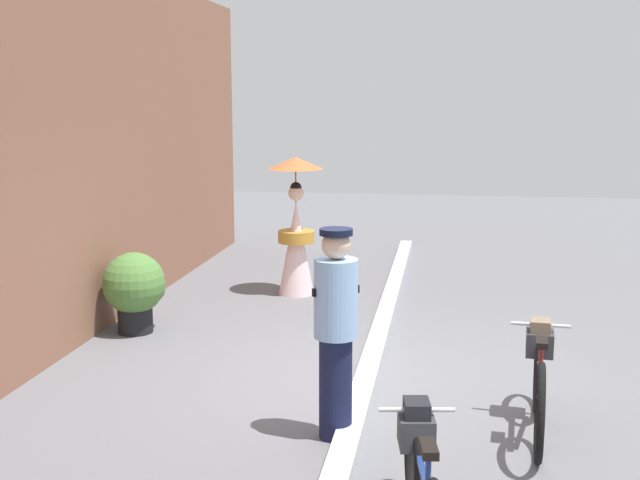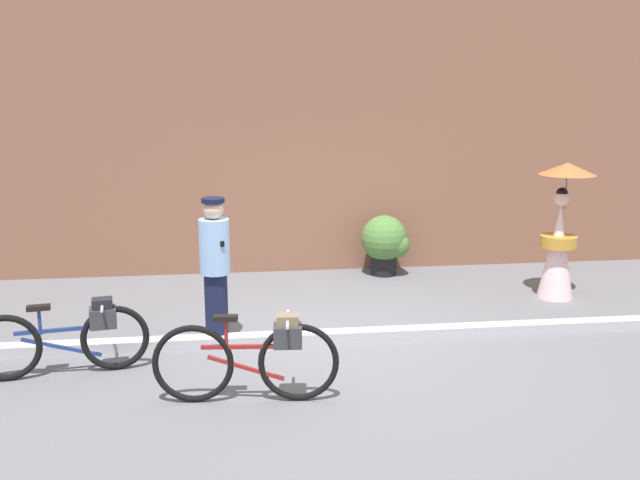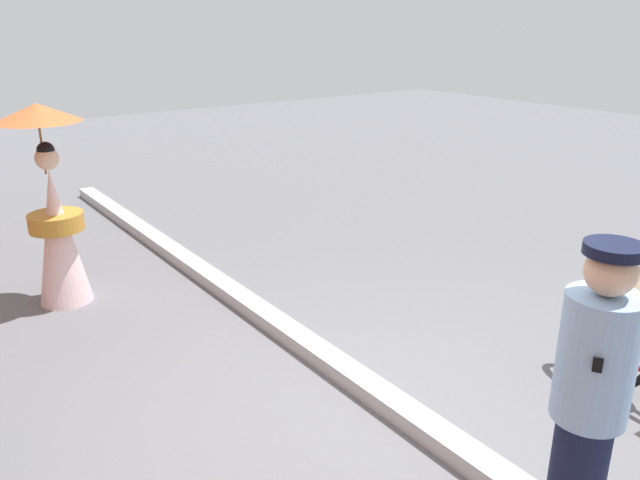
% 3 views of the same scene
% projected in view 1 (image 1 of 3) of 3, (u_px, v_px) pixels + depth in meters
% --- Properties ---
extents(ground_plane, '(30.00, 30.00, 0.00)m').
position_uv_depth(ground_plane, '(367.00, 380.00, 7.68)').
color(ground_plane, slate).
extents(building_wall, '(14.00, 0.40, 4.18)m').
position_uv_depth(building_wall, '(23.00, 156.00, 7.84)').
color(building_wall, brown).
rests_on(building_wall, ground_plane).
extents(sidewalk_curb, '(14.00, 0.20, 0.12)m').
position_uv_depth(sidewalk_curb, '(368.00, 374.00, 7.67)').
color(sidewalk_curb, '#B2B2B7').
rests_on(sidewalk_curb, ground_plane).
extents(bicycle_near_officer, '(1.72, 0.48, 0.84)m').
position_uv_depth(bicycle_near_officer, '(539.00, 379.00, 6.43)').
color(bicycle_near_officer, black).
rests_on(bicycle_near_officer, ground_plane).
extents(person_officer, '(0.34, 0.35, 1.67)m').
position_uv_depth(person_officer, '(336.00, 328.00, 6.25)').
color(person_officer, '#141938').
rests_on(person_officer, ground_plane).
extents(person_with_parasol, '(0.74, 0.74, 1.86)m').
position_uv_depth(person_with_parasol, '(296.00, 228.00, 10.91)').
color(person_with_parasol, silver).
rests_on(person_with_parasol, ground_plane).
extents(potted_plant_by_door, '(0.72, 0.70, 0.93)m').
position_uv_depth(potted_plant_by_door, '(136.00, 287.00, 9.18)').
color(potted_plant_by_door, black).
rests_on(potted_plant_by_door, ground_plane).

